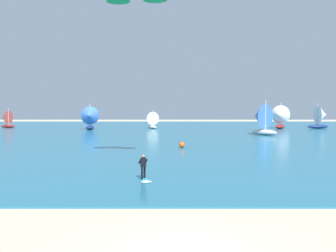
% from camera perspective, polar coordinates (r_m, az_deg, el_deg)
% --- Properties ---
extents(ocean, '(160.00, 90.00, 0.10)m').
position_cam_1_polar(ocean, '(63.26, 0.73, -1.24)').
color(ocean, '#236B89').
rests_on(ocean, ground).
extents(kitesurfer, '(1.05, 2.03, 1.67)m').
position_cam_1_polar(kitesurfer, '(25.01, -3.45, -6.82)').
color(kitesurfer, '#26B2CC').
rests_on(kitesurfer, ocean).
extents(sailboat_outermost, '(3.64, 3.20, 4.09)m').
position_cam_1_polar(sailboat_outermost, '(86.71, -23.15, 1.01)').
color(sailboat_outermost, maroon).
rests_on(sailboat_outermost, ocean).
extents(sailboat_anchored_offshore, '(3.09, 3.46, 3.87)m').
position_cam_1_polar(sailboat_anchored_offshore, '(77.30, -2.27, 0.94)').
color(sailboat_anchored_offshore, silver).
rests_on(sailboat_anchored_offshore, ocean).
extents(sailboat_leading, '(3.79, 4.44, 5.13)m').
position_cam_1_polar(sailboat_leading, '(75.41, -11.59, 1.26)').
color(sailboat_leading, navy).
rests_on(sailboat_leading, ocean).
extents(sailboat_far_left, '(4.86, 5.07, 5.66)m').
position_cam_1_polar(sailboat_far_left, '(63.17, 14.16, 1.05)').
color(sailboat_far_left, silver).
rests_on(sailboat_far_left, ocean).
extents(sailboat_far_right, '(4.51, 3.84, 5.21)m').
position_cam_1_polar(sailboat_far_right, '(83.44, 22.47, 1.29)').
color(sailboat_far_right, navy).
rests_on(sailboat_far_right, ocean).
extents(sailboat_trailing, '(4.24, 4.77, 5.32)m').
position_cam_1_polar(sailboat_trailing, '(79.50, 16.83, 1.35)').
color(sailboat_trailing, maroon).
rests_on(sailboat_trailing, ocean).
extents(marker_buoy, '(0.68, 0.68, 0.68)m').
position_cam_1_polar(marker_buoy, '(43.27, 2.38, -2.85)').
color(marker_buoy, '#E55919').
rests_on(marker_buoy, ocean).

